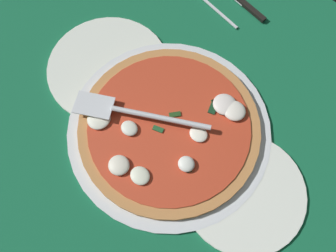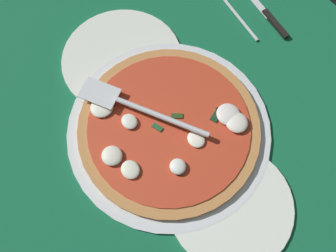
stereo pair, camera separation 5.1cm
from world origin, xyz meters
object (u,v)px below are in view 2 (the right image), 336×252
object	(u,v)px
dinner_plate_right	(231,206)
pizza	(168,127)
place_setting_far	(249,11)
pizza_server	(140,108)
dinner_plate_left	(122,59)

from	to	relation	value
dinner_plate_right	pizza	world-z (taller)	pizza
dinner_plate_right	pizza	size ratio (longest dim) A/B	0.65
pizza	place_setting_far	bearing A→B (deg)	109.69
dinner_plate_right	pizza_server	size ratio (longest dim) A/B	0.93
dinner_plate_right	pizza	xyz separation A→B (cm)	(-18.16, 0.28, 1.35)
dinner_plate_left	dinner_plate_right	size ratio (longest dim) A/B	1.12
dinner_plate_left	pizza_server	xyz separation A→B (cm)	(12.84, -4.62, 3.77)
pizza	place_setting_far	distance (cm)	33.22
dinner_plate_left	place_setting_far	world-z (taller)	place_setting_far
pizza	pizza_server	xyz separation A→B (cm)	(-5.46, -2.50, 2.41)
dinner_plate_left	pizza	bearing A→B (deg)	-6.61
dinner_plate_right	pizza_server	distance (cm)	24.02
dinner_plate_left	place_setting_far	xyz separation A→B (cm)	(7.11, 29.12, -0.14)
dinner_plate_left	dinner_plate_right	world-z (taller)	same
dinner_plate_left	dinner_plate_right	xyz separation A→B (cm)	(36.46, -2.40, 0.00)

